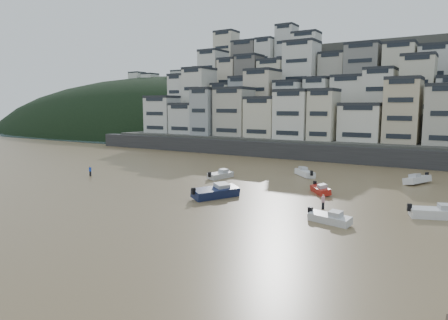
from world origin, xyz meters
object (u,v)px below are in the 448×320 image
Objects in this scene: boat_h at (305,172)px; person_blue at (90,171)px; boat_c at (216,191)px; boat_d at (438,211)px; boat_b at (330,217)px; boat_i at (417,179)px; person_pink at (323,202)px; boat_f at (221,174)px; boat_e at (320,189)px.

boat_h is 3.24× the size of person_blue.
boat_h is 36.06m from person_blue.
boat_h is (3.86, 21.44, -0.16)m from boat_c.
boat_b is at bearing -160.11° from boat_d.
boat_i reaches higher than boat_b.
person_blue reaches higher than boat_d.
boat_c reaches higher than person_pink.
boat_c is 1.15× the size of boat_d.
boat_i is 1.21× the size of boat_b.
person_pink is at bearing -105.45° from boat_f.
person_pink is at bearing 4.67° from boat_i.
person_blue reaches higher than boat_i.
boat_d is (20.95, -16.90, 0.04)m from boat_h.
boat_h reaches higher than boat_b.
boat_b is 16.13m from boat_c.
person_pink is (2.95, -7.86, 0.22)m from boat_e.
boat_f is at bearing 86.08° from boat_h.
boat_d is (9.03, 7.84, 0.16)m from boat_b.
boat_f is (-17.60, 2.66, 0.06)m from boat_e.
boat_c is at bearing 126.07° from boat_h.
boat_h is at bearing 128.04° from boat_b.
boat_h is 3.24× the size of person_pink.
boat_b is 42.89m from person_blue.
boat_i is at bearing 92.18° from boat_b.
boat_i is 1.10× the size of boat_f.
boat_b is 2.73× the size of person_pink.
person_blue reaches higher than boat_b.
boat_b is 2.73× the size of person_blue.
boat_d is at bearing 53.27° from boat_b.
person_pink is (-2.34, 5.07, 0.22)m from boat_b.
boat_i is at bearing 72.06° from person_pink.
boat_b is at bearing -7.57° from person_blue.
person_pink is at bearing -58.05° from boat_c.
boat_e is 0.70× the size of boat_c.
boat_e is 2.74× the size of person_pink.
boat_h is at bearing 14.23° from boat_c.
boat_h is (-11.92, 24.74, 0.12)m from boat_b.
boat_c is (7.11, -12.30, 0.22)m from boat_f.
boat_c is 25.22m from boat_d.
boat_b is at bearing -112.60° from boat_f.
boat_i reaches higher than boat_h.
boat_c is at bearing -138.30° from boat_f.
boat_c reaches higher than boat_e.
boat_b is 11.96m from boat_d.
person_pink is at bearing 127.08° from boat_b.
boat_f is at bearing 152.88° from person_pink.
boat_i is 1.02× the size of boat_h.
boat_h reaches higher than boat_f.
boat_i is 3.31× the size of person_blue.
boat_d reaches higher than boat_i.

